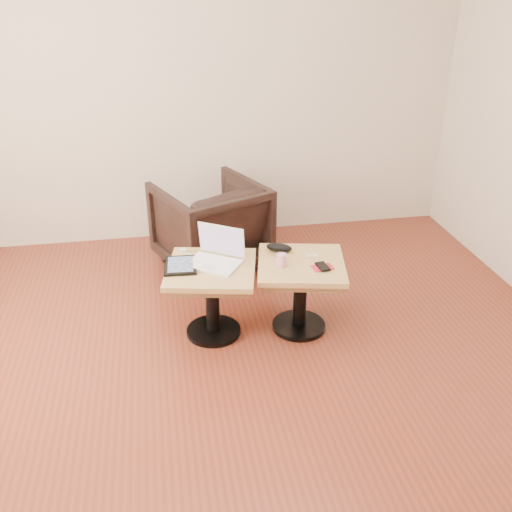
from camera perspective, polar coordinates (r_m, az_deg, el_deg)
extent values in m
cube|color=brown|center=(3.32, -2.21, -13.72)|extent=(4.50, 4.50, 0.01)
cube|color=beige|center=(4.83, -6.51, 17.08)|extent=(4.50, 0.02, 2.70)
cylinder|color=black|center=(3.81, -4.26, -7.46)|extent=(0.36, 0.36, 0.03)
cylinder|color=black|center=(3.69, -4.38, -4.51)|extent=(0.09, 0.09, 0.43)
cube|color=brown|center=(3.59, -4.48, -1.85)|extent=(0.59, 0.59, 0.04)
cube|color=olive|center=(3.57, -4.51, -1.33)|extent=(0.64, 0.64, 0.03)
cylinder|color=black|center=(3.86, 4.30, -6.93)|extent=(0.36, 0.36, 0.03)
cylinder|color=black|center=(3.74, 4.42, -4.01)|extent=(0.09, 0.09, 0.43)
cube|color=brown|center=(3.64, 4.52, -1.37)|extent=(0.59, 0.59, 0.04)
cube|color=olive|center=(3.63, 4.54, -0.86)|extent=(0.64, 0.64, 0.03)
cube|color=white|center=(3.58, -4.28, -0.81)|extent=(0.39, 0.36, 0.02)
cube|color=silver|center=(3.60, -4.04, -0.45)|extent=(0.28, 0.23, 0.00)
cube|color=silver|center=(3.52, -4.74, -1.11)|extent=(0.10, 0.10, 0.00)
cube|color=white|center=(3.62, -3.47, 1.61)|extent=(0.28, 0.20, 0.21)
cube|color=maroon|center=(3.62, -3.47, 1.61)|extent=(0.24, 0.17, 0.18)
cube|color=black|center=(3.58, -7.55, -0.94)|extent=(0.21, 0.26, 0.02)
cube|color=#191E38|center=(3.58, -7.56, -0.81)|extent=(0.17, 0.22, 0.00)
cube|color=white|center=(3.76, -7.30, 0.57)|extent=(0.04, 0.04, 0.02)
ellipsoid|color=black|center=(3.74, 2.33, 0.86)|extent=(0.19, 0.15, 0.05)
cylinder|color=#C7306E|center=(3.55, 2.56, -0.41)|extent=(0.07, 0.07, 0.08)
sphere|color=white|center=(3.69, 5.54, 0.02)|extent=(0.01, 0.01, 0.01)
sphere|color=white|center=(3.71, 5.77, 0.15)|extent=(0.01, 0.01, 0.01)
sphere|color=white|center=(3.70, 5.24, 0.14)|extent=(0.01, 0.01, 0.01)
sphere|color=white|center=(3.69, 6.02, -0.01)|extent=(0.01, 0.01, 0.01)
sphere|color=white|center=(3.67, 5.30, -0.11)|extent=(0.01, 0.01, 0.01)
cylinder|color=white|center=(3.69, 5.53, -0.05)|extent=(0.07, 0.04, 0.00)
cube|color=#9E0809|center=(3.56, 6.67, -1.15)|extent=(0.14, 0.11, 0.01)
cube|color=black|center=(3.56, 6.67, -1.04)|extent=(0.08, 0.12, 0.01)
imported|color=black|center=(4.51, -4.58, 3.12)|extent=(0.99, 1.00, 0.69)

